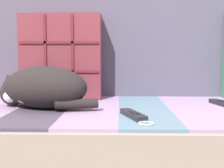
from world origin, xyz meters
TOP-DOWN VIEW (x-y plane):
  - couch at (-0.00, 0.13)m, footprint 1.93×0.84m
  - sofa_backrest at (0.00, 0.48)m, footprint 1.89×0.14m
  - throw_pillow_quilted at (-0.58, 0.33)m, footprint 0.39×0.14m
  - sleeping_cat at (-0.61, 0.07)m, footprint 0.43×0.31m
  - game_remote_near at (0.14, 0.15)m, footprint 0.08×0.19m
  - game_remote_far at (-0.25, -0.10)m, footprint 0.11×0.21m

SIDE VIEW (x-z plane):
  - couch at x=0.00m, z-range 0.00..0.39m
  - game_remote_near at x=0.14m, z-range 0.39..0.41m
  - game_remote_far at x=-0.25m, z-range 0.39..0.41m
  - sleeping_cat at x=-0.61m, z-range 0.38..0.55m
  - throw_pillow_quilted at x=-0.58m, z-range 0.39..0.80m
  - sofa_backrest at x=0.00m, z-range 0.39..0.89m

